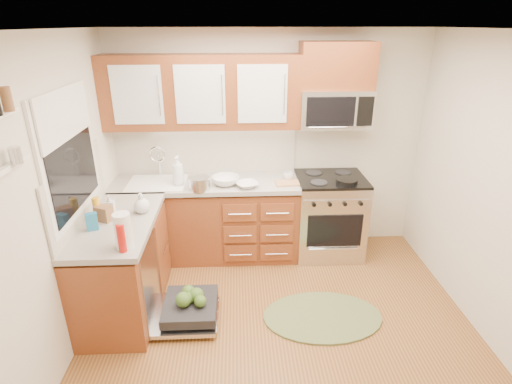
{
  "coord_description": "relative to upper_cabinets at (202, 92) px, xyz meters",
  "views": [
    {
      "loc": [
        -0.36,
        -2.68,
        2.54
      ],
      "look_at": [
        -0.19,
        0.85,
        1.04
      ],
      "focal_mm": 28.0,
      "sensor_mm": 36.0,
      "label": 1
    }
  ],
  "objects": [
    {
      "name": "floor",
      "position": [
        0.73,
        -1.57,
        -1.88
      ],
      "size": [
        3.5,
        3.5,
        0.0
      ],
      "primitive_type": "plane",
      "color": "brown",
      "rests_on": "ground"
    },
    {
      "name": "ceiling",
      "position": [
        0.73,
        -1.57,
        0.62
      ],
      "size": [
        3.5,
        3.5,
        0.0
      ],
      "primitive_type": "plane",
      "rotation": [
        3.14,
        0.0,
        0.0
      ],
      "color": "white",
      "rests_on": "ground"
    },
    {
      "name": "wall_back",
      "position": [
        0.73,
        0.18,
        -0.62
      ],
      "size": [
        3.5,
        0.04,
        2.5
      ],
      "primitive_type": "cube",
      "color": "beige",
      "rests_on": "ground"
    },
    {
      "name": "wall_left",
      "position": [
        -1.02,
        -1.57,
        -0.62
      ],
      "size": [
        0.04,
        3.5,
        2.5
      ],
      "primitive_type": "cube",
      "color": "beige",
      "rests_on": "ground"
    },
    {
      "name": "base_cabinet_back",
      "position": [
        0.0,
        -0.12,
        -1.45
      ],
      "size": [
        2.05,
        0.6,
        0.85
      ],
      "primitive_type": "cube",
      "color": "brown",
      "rests_on": "ground"
    },
    {
      "name": "base_cabinet_left",
      "position": [
        -0.72,
        -1.05,
        -1.45
      ],
      "size": [
        0.6,
        1.25,
        0.85
      ],
      "primitive_type": "cube",
      "color": "brown",
      "rests_on": "ground"
    },
    {
      "name": "countertop_back",
      "position": [
        0.0,
        -0.14,
        -0.97
      ],
      "size": [
        2.07,
        0.64,
        0.05
      ],
      "primitive_type": "cube",
      "color": "#9D9790",
      "rests_on": "base_cabinet_back"
    },
    {
      "name": "countertop_left",
      "position": [
        -0.71,
        -1.05,
        -0.97
      ],
      "size": [
        0.64,
        1.27,
        0.05
      ],
      "primitive_type": "cube",
      "color": "#9D9790",
      "rests_on": "base_cabinet_left"
    },
    {
      "name": "backsplash_back",
      "position": [
        0.0,
        0.16,
        -0.67
      ],
      "size": [
        2.05,
        0.02,
        0.57
      ],
      "primitive_type": "cube",
      "color": "beige",
      "rests_on": "ground"
    },
    {
      "name": "backsplash_left",
      "position": [
        -1.01,
        -1.05,
        -0.67
      ],
      "size": [
        0.02,
        1.25,
        0.57
      ],
      "primitive_type": "cube",
      "color": "beige",
      "rests_on": "ground"
    },
    {
      "name": "upper_cabinets",
      "position": [
        0.0,
        0.0,
        0.0
      ],
      "size": [
        2.05,
        0.35,
        0.75
      ],
      "primitive_type": null,
      "color": "brown",
      "rests_on": "ground"
    },
    {
      "name": "cabinet_over_mw",
      "position": [
        1.41,
        0.0,
        0.26
      ],
      "size": [
        0.76,
        0.35,
        0.47
      ],
      "primitive_type": "cube",
      "color": "brown",
      "rests_on": "ground"
    },
    {
      "name": "range",
      "position": [
        1.41,
        -0.15,
        -1.4
      ],
      "size": [
        0.76,
        0.64,
        0.95
      ],
      "primitive_type": null,
      "color": "silver",
      "rests_on": "ground"
    },
    {
      "name": "microwave",
      "position": [
        1.41,
        -0.02,
        -0.18
      ],
      "size": [
        0.76,
        0.38,
        0.4
      ],
      "primitive_type": null,
      "color": "silver",
      "rests_on": "ground"
    },
    {
      "name": "sink",
      "position": [
        -0.52,
        -0.16,
        -1.07
      ],
      "size": [
        0.62,
        0.5,
        0.26
      ],
      "primitive_type": null,
      "color": "white",
      "rests_on": "ground"
    },
    {
      "name": "dishwasher",
      "position": [
        -0.13,
        -1.27,
        -1.77
      ],
      "size": [
        0.7,
        0.6,
        0.2
      ],
      "primitive_type": null,
      "color": "silver",
      "rests_on": "ground"
    },
    {
      "name": "window",
      "position": [
        -1.01,
        -1.07,
        -0.32
      ],
      "size": [
        0.03,
        1.05,
        1.05
      ],
      "primitive_type": null,
      "color": "white",
      "rests_on": "ground"
    },
    {
      "name": "window_blind",
      "position": [
        -0.98,
        -1.07,
        0.0
      ],
      "size": [
        0.02,
        0.96,
        0.4
      ],
      "primitive_type": "cube",
      "color": "white",
      "rests_on": "ground"
    },
    {
      "name": "shelf_lower",
      "position": [
        -0.99,
        -1.92,
        -0.12
      ],
      "size": [
        0.04,
        0.4,
        0.03
      ],
      "primitive_type": "cube",
      "color": "white",
      "rests_on": "ground"
    },
    {
      "name": "rug",
      "position": [
        1.13,
        -1.32,
        -1.86
      ],
      "size": [
        1.3,
        1.08,
        0.02
      ],
      "primitive_type": null,
      "rotation": [
        0.0,
        0.0,
        0.38
      ],
      "color": "olive",
      "rests_on": "ground"
    },
    {
      "name": "skillet",
      "position": [
        1.53,
        -0.31,
        -0.9
      ],
      "size": [
        0.26,
        0.26,
        0.04
      ],
      "primitive_type": "cylinder",
      "rotation": [
        0.0,
        0.0,
        0.11
      ],
      "color": "black",
      "rests_on": "range"
    },
    {
      "name": "stock_pot",
      "position": [
        -0.04,
        -0.35,
        -0.88
      ],
      "size": [
        0.27,
        0.27,
        0.13
      ],
      "primitive_type": "cylinder",
      "rotation": [
        0.0,
        0.0,
        -0.25
      ],
      "color": "silver",
      "rests_on": "countertop_back"
    },
    {
      "name": "cutting_board",
      "position": [
        0.91,
        -0.25,
        -0.94
      ],
      "size": [
        0.28,
        0.19,
        0.02
      ],
      "primitive_type": "cube",
      "rotation": [
        0.0,
        0.0,
        0.06
      ],
      "color": "tan",
      "rests_on": "countertop_back"
    },
    {
      "name": "canister",
      "position": [
        -0.27,
        -0.15,
        -0.87
      ],
      "size": [
        0.13,
        0.13,
        0.15
      ],
      "primitive_type": "cylinder",
      "rotation": [
        0.0,
        0.0,
        -0.42
      ],
      "color": "silver",
      "rests_on": "countertop_back"
    },
    {
      "name": "paper_towel_roll",
      "position": [
        -0.52,
        -1.51,
        -0.81
      ],
      "size": [
        0.17,
        0.17,
        0.29
      ],
      "primitive_type": "cylinder",
      "rotation": [
        0.0,
        0.0,
        -0.31
      ],
      "color": "white",
      "rests_on": "countertop_left"
    },
    {
      "name": "mustard_bottle",
      "position": [
        -0.9,
        -0.99,
        -0.85
      ],
      "size": [
        0.08,
        0.08,
        0.2
      ],
      "primitive_type": "cylinder",
      "rotation": [
        0.0,
        0.0,
        0.29
      ],
      "color": "yellow",
      "rests_on": "countertop_left"
    },
    {
      "name": "red_bottle",
      "position": [
        -0.52,
        -1.57,
        -0.84
      ],
      "size": [
        0.08,
        0.08,
        0.23
      ],
      "primitive_type": "cylinder",
      "rotation": [
        0.0,
        0.0,
        0.38
      ],
      "color": "#B5140F",
      "rests_on": "countertop_left"
    },
    {
      "name": "wooden_box",
      "position": [
        -0.82,
        -1.04,
        -0.88
      ],
      "size": [
        0.16,
        0.14,
        0.14
      ],
      "primitive_type": "cube",
      "rotation": [
        0.0,
        0.0,
        -0.4
      ],
      "color": "brown",
      "rests_on": "countertop_left"
    },
    {
      "name": "blue_carton",
      "position": [
        -0.87,
        -1.21,
        -0.87
      ],
      "size": [
        0.11,
        0.09,
        0.15
      ],
      "primitive_type": "cube",
      "rotation": [
        0.0,
        0.0,
        0.36
      ],
      "color": "teal",
      "rests_on": "countertop_left"
    },
    {
      "name": "bowl_a",
      "position": [
        0.46,
        -0.32,
        -0.92
      ],
      "size": [
        0.29,
        0.29,
        0.06
      ],
      "primitive_type": "imported",
      "rotation": [
        0.0,
        0.0,
        0.37
      ],
      "color": "#999999",
      "rests_on": "countertop_back"
    },
    {
      "name": "bowl_b",
      "position": [
        0.23,
        -0.24,
        -0.9
      ],
      "size": [
        0.37,
        0.37,
        0.09
      ],
      "primitive_type": "imported",
      "rotation": [
        0.0,
        0.0,
        -0.33
      ],
      "color": "#999999",
      "rests_on": "countertop_back"
    },
    {
      "name": "cup",
      "position": [
        0.93,
        -0.13,
        -0.91
      ],
      "size": [
        0.14,
        0.14,
        0.09
      ],
      "primitive_type": "imported",
      "rotation": [
        0.0,
        0.0,
        -0.26
      ],
      "color": "#999999",
      "rests_on": "countertop_back"
    },
    {
      "name": "soap_bottle_a",
      "position": [
        -0.27,
        -0.22,
        -0.79
      ],
      "size": [
        0.15,
        0.15,
        0.32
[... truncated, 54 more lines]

